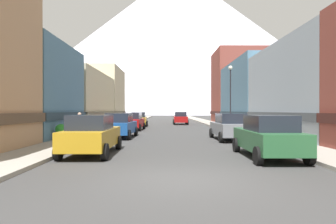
% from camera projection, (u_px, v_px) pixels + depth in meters
% --- Properties ---
extents(ground_plane, '(400.00, 400.00, 0.00)m').
position_uv_depth(ground_plane, '(182.00, 179.00, 8.17)').
color(ground_plane, '#353535').
extents(sidewalk_left, '(2.50, 100.00, 0.15)m').
position_uv_depth(sidewalk_left, '(128.00, 123.00, 43.12)').
color(sidewalk_left, gray).
rests_on(sidewalk_left, ground).
extents(sidewalk_right, '(2.50, 100.00, 0.15)m').
position_uv_depth(sidewalk_right, '(210.00, 123.00, 43.21)').
color(sidewalk_right, gray).
rests_on(sidewalk_right, ground).
extents(storefront_left_1, '(9.93, 8.05, 6.73)m').
position_uv_depth(storefront_left_1, '(0.00, 93.00, 20.37)').
color(storefront_left_1, slate).
rests_on(storefront_left_1, ground).
extents(storefront_left_2, '(9.51, 13.77, 6.18)m').
position_uv_depth(storefront_left_2, '(62.00, 102.00, 31.86)').
color(storefront_left_2, beige).
rests_on(storefront_left_2, ground).
extents(storefront_left_3, '(7.62, 9.85, 8.49)m').
position_uv_depth(storefront_left_3, '(97.00, 97.00, 43.95)').
color(storefront_left_3, beige).
rests_on(storefront_left_3, ground).
extents(storefront_right_1, '(7.76, 12.66, 6.97)m').
position_uv_depth(storefront_right_1, '(323.00, 92.00, 21.16)').
color(storefront_right_1, '#99A5B2').
rests_on(storefront_right_1, ground).
extents(storefront_right_2, '(10.17, 13.59, 7.86)m').
position_uv_depth(storefront_right_2, '(272.00, 96.00, 34.55)').
color(storefront_right_2, slate).
rests_on(storefront_right_2, ground).
extents(storefront_right_3, '(7.69, 8.39, 11.58)m').
position_uv_depth(storefront_right_3, '(238.00, 88.00, 46.06)').
color(storefront_right_3, brown).
rests_on(storefront_right_3, ground).
extents(car_left_0, '(2.07, 4.41, 1.78)m').
position_uv_depth(car_left_0, '(92.00, 134.00, 12.80)').
color(car_left_0, '#B28419').
rests_on(car_left_0, ground).
extents(car_left_1, '(2.21, 4.47, 1.78)m').
position_uv_depth(car_left_1, '(120.00, 125.00, 20.65)').
color(car_left_1, '#19478C').
rests_on(car_left_1, ground).
extents(car_left_2, '(2.25, 4.48, 1.78)m').
position_uv_depth(car_left_2, '(133.00, 121.00, 28.64)').
color(car_left_2, '#9E1111').
rests_on(car_left_2, ground).
extents(car_left_3, '(2.17, 4.45, 1.78)m').
position_uv_depth(car_left_3, '(139.00, 119.00, 35.07)').
color(car_left_3, '#B28419').
rests_on(car_left_3, ground).
extents(car_right_0, '(2.09, 4.41, 1.78)m').
position_uv_depth(car_right_0, '(268.00, 136.00, 11.86)').
color(car_right_0, '#265933').
rests_on(car_right_0, ground).
extents(car_right_1, '(2.13, 4.43, 1.78)m').
position_uv_depth(car_right_1, '(230.00, 127.00, 18.99)').
color(car_right_1, slate).
rests_on(car_right_1, ground).
extents(car_driving_0, '(2.06, 4.40, 1.78)m').
position_uv_depth(car_driving_0, '(180.00, 118.00, 40.54)').
color(car_driving_0, '#9E1111').
rests_on(car_driving_0, ground).
extents(parking_meter_near, '(0.14, 0.10, 1.33)m').
position_uv_depth(parking_meter_near, '(294.00, 130.00, 13.81)').
color(parking_meter_near, '#595960').
rests_on(parking_meter_near, sidewalk_right).
extents(trash_bin_right, '(0.59, 0.59, 0.98)m').
position_uv_depth(trash_bin_right, '(275.00, 132.00, 17.68)').
color(trash_bin_right, '#4C5156').
rests_on(trash_bin_right, sidewalk_right).
extents(potted_plant_0, '(0.68, 0.68, 0.99)m').
position_uv_depth(potted_plant_0, '(61.00, 131.00, 17.68)').
color(potted_plant_0, brown).
rests_on(potted_plant_0, sidewalk_left).
extents(potted_plant_1, '(0.65, 0.65, 0.93)m').
position_uv_depth(potted_plant_1, '(91.00, 125.00, 24.84)').
color(potted_plant_1, gray).
rests_on(potted_plant_1, sidewalk_left).
extents(pedestrian_0, '(0.36, 0.36, 1.70)m').
position_uv_depth(pedestrian_0, '(80.00, 126.00, 19.05)').
color(pedestrian_0, brown).
rests_on(pedestrian_0, sidewalk_left).
extents(streetlamp_right, '(0.36, 0.36, 5.86)m').
position_uv_depth(streetlamp_right, '(230.00, 88.00, 25.60)').
color(streetlamp_right, black).
rests_on(streetlamp_right, sidewalk_right).
extents(mountain_backdrop, '(306.17, 306.17, 135.15)m').
position_uv_depth(mountain_backdrop, '(178.00, 41.00, 267.88)').
color(mountain_backdrop, silver).
rests_on(mountain_backdrop, ground).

